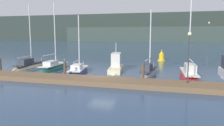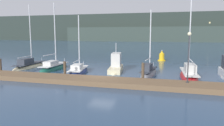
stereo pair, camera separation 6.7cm
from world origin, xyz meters
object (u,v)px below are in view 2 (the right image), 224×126
Objects in this scene: sailboat_berth_6 at (189,76)px; sailboat_berth_1 at (29,66)px; dock_lamppost at (189,49)px; motorboat_berth_4 at (116,68)px; sailboat_berth_3 at (79,71)px; sailboat_berth_5 at (149,74)px; sailboat_berth_2 at (54,68)px; channel_buoy at (162,57)px.

sailboat_berth_1 is at bearing 175.57° from sailboat_berth_6.
motorboat_berth_4 is at bearing 141.23° from dock_lamppost.
sailboat_berth_1 reaches higher than sailboat_berth_3.
sailboat_berth_5 reaches higher than dock_lamppost.
sailboat_berth_6 is at bearing 0.04° from sailboat_berth_3.
sailboat_berth_1 is 0.82× the size of sailboat_berth_6.
motorboat_berth_4 is 10.63m from dock_lamppost.
sailboat_berth_1 is at bearing 168.75° from sailboat_berth_3.
sailboat_berth_2 is (4.03, -0.41, -0.03)m from sailboat_berth_1.
motorboat_berth_4 is 0.72× the size of sailboat_berth_5.
sailboat_berth_6 is (8.38, -2.00, -0.20)m from motorboat_berth_4.
sailboat_berth_6 is at bearing -4.43° from sailboat_berth_1.
sailboat_berth_3 reaches higher than channel_buoy.
sailboat_berth_2 is 4.91× the size of channel_buoy.
sailboat_berth_2 reaches higher than sailboat_berth_5.
sailboat_berth_3 reaches higher than dock_lamppost.
sailboat_berth_3 is at bearing -179.96° from sailboat_berth_6.
channel_buoy is (17.03, 12.34, 0.54)m from sailboat_berth_1.
sailboat_berth_3 is at bearing -122.85° from channel_buoy.
motorboat_berth_4 is at bearing 161.43° from sailboat_berth_5.
sailboat_berth_1 is 16.32m from sailboat_berth_5.
sailboat_berth_3 is 8.29m from sailboat_berth_5.
sailboat_berth_2 is 0.84× the size of sailboat_berth_6.
sailboat_berth_2 is 1.61× the size of motorboat_berth_4.
dock_lamppost is at bearing -19.15° from sailboat_berth_2.
channel_buoy is (-3.48, 13.93, 0.51)m from sailboat_berth_6.
sailboat_berth_6 is at bearing -8.15° from sailboat_berth_5.
motorboat_berth_4 is 4.40m from sailboat_berth_5.
sailboat_berth_3 is 16.60m from channel_buoy.
channel_buoy is at bearing 44.46° from sailboat_berth_2.
sailboat_berth_5 is 4.26m from sailboat_berth_6.
sailboat_berth_5 reaches higher than motorboat_berth_4.
channel_buoy is at bearing 86.84° from sailboat_berth_5.
sailboat_berth_3 is 1.71× the size of dock_lamppost.
channel_buoy is (0.74, 13.33, 0.55)m from sailboat_berth_5.
sailboat_berth_3 is 0.92× the size of sailboat_berth_5.
sailboat_berth_6 reaches higher than sailboat_berth_3.
sailboat_berth_2 is at bearing 163.43° from sailboat_berth_3.
dock_lamppost reaches higher than motorboat_berth_4.
sailboat_berth_5 is 13.36m from channel_buoy.
motorboat_berth_4 is 8.61m from sailboat_berth_6.
sailboat_berth_3 is 3.91× the size of channel_buoy.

